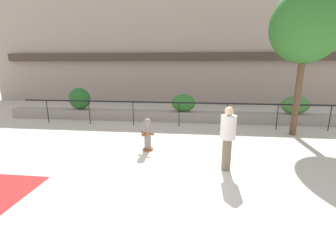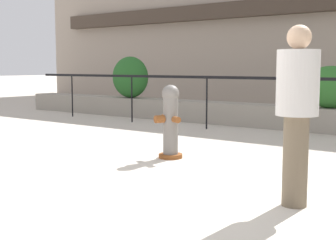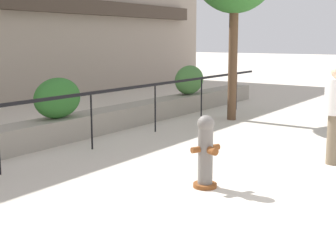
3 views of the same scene
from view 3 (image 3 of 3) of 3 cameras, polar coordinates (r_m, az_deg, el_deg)
planter_wall_low at (r=10.17m, az=-13.76°, el=-1.28°), size 18.00×0.70×0.50m
fence_railing_segment at (r=9.26m, az=-9.38°, el=2.61°), size 15.00×0.05×1.15m
hedge_bush_1 at (r=10.16m, az=-13.30°, el=2.62°), size 1.19×0.62×0.86m
hedge_bush_2 at (r=14.25m, az=2.63°, el=4.91°), size 1.35×0.59×0.87m
fire_hydrant at (r=6.86m, az=4.61°, el=-3.77°), size 0.47×0.48×1.08m
pedestrian at (r=8.53m, az=19.78°, el=1.34°), size 0.56×0.56×1.73m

